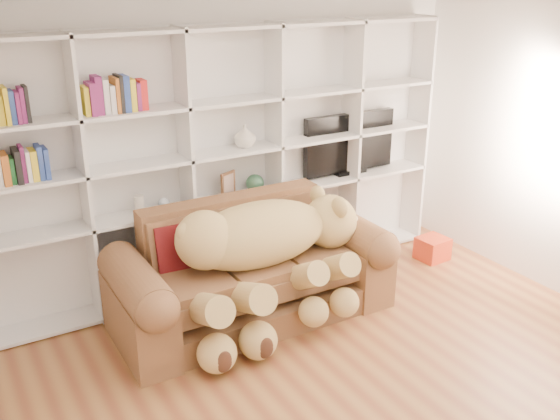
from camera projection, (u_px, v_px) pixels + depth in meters
floor at (387, 417)px, 4.21m from camera, size 5.00×5.00×0.00m
wall_back at (222, 141)px, 5.74m from camera, size 5.00×0.02×2.70m
bookshelf at (204, 152)px, 5.53m from camera, size 4.43×0.35×2.40m
sofa at (251, 276)px, 5.32m from camera, size 2.35×1.01×0.99m
teddy_bear at (265, 250)px, 5.07m from camera, size 1.82×0.98×1.06m
throw_pillow at (180, 248)px, 5.08m from camera, size 0.42×0.25×0.42m
gift_box at (432, 248)px, 6.47m from camera, size 0.31×0.29×0.23m
tv at (349, 144)px, 6.32m from camera, size 1.05×0.18×0.62m
picture_frame at (228, 184)px, 5.69m from camera, size 0.18×0.10×0.23m
green_vase at (255, 183)px, 5.83m from camera, size 0.17×0.17×0.17m
figurine_tall at (139, 205)px, 5.31m from camera, size 0.09×0.09×0.17m
figurine_short at (140, 207)px, 5.32m from camera, size 0.08×0.08×0.12m
snow_globe at (164, 203)px, 5.42m from camera, size 0.10×0.10×0.10m
shelf_vase at (245, 136)px, 5.62m from camera, size 0.22×0.22×0.21m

